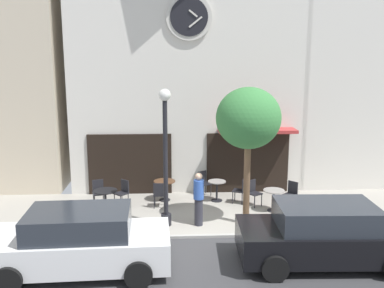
{
  "coord_description": "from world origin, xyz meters",
  "views": [
    {
      "loc": [
        -1.45,
        -11.55,
        5.11
      ],
      "look_at": [
        -0.75,
        2.15,
        2.33
      ],
      "focal_mm": 40.15,
      "sensor_mm": 36.0,
      "label": 1
    }
  ],
  "objects_px": {
    "cafe_table_center": "(105,196)",
    "cafe_table_rightmost": "(274,196)",
    "cafe_chair_left_end": "(98,191)",
    "cafe_chair_facing_street": "(241,189)",
    "cafe_chair_right_end": "(123,191)",
    "street_lamp": "(165,158)",
    "cafe_chair_by_entrance": "(159,193)",
    "cafe_chair_facing_wall": "(203,181)",
    "street_tree": "(248,119)",
    "parked_car_black": "(325,234)",
    "parked_car_white": "(80,242)",
    "cafe_chair_mid_row": "(253,191)",
    "cafe_table_near_door": "(165,186)",
    "pedestrian_blue": "(199,198)",
    "cafe_chair_curbside": "(291,192)",
    "cafe_table_near_curb": "(217,188)"
  },
  "relations": [
    {
      "from": "cafe_table_near_door",
      "to": "parked_car_white",
      "type": "height_order",
      "value": "parked_car_white"
    },
    {
      "from": "cafe_table_center",
      "to": "cafe_chair_by_entrance",
      "type": "distance_m",
      "value": 1.82
    },
    {
      "from": "street_tree",
      "to": "parked_car_black",
      "type": "xyz_separation_m",
      "value": [
        1.51,
        -2.69,
        -2.54
      ]
    },
    {
      "from": "cafe_chair_right_end",
      "to": "cafe_chair_by_entrance",
      "type": "height_order",
      "value": "same"
    },
    {
      "from": "cafe_table_rightmost",
      "to": "pedestrian_blue",
      "type": "height_order",
      "value": "pedestrian_blue"
    },
    {
      "from": "cafe_table_near_door",
      "to": "cafe_chair_by_entrance",
      "type": "distance_m",
      "value": 0.78
    },
    {
      "from": "cafe_chair_left_end",
      "to": "cafe_chair_facing_street",
      "type": "bearing_deg",
      "value": -0.47
    },
    {
      "from": "cafe_chair_by_entrance",
      "to": "cafe_chair_facing_wall",
      "type": "bearing_deg",
      "value": 39.61
    },
    {
      "from": "street_lamp",
      "to": "cafe_table_near_curb",
      "type": "distance_m",
      "value": 3.28
    },
    {
      "from": "cafe_table_near_curb",
      "to": "cafe_chair_facing_wall",
      "type": "distance_m",
      "value": 0.85
    },
    {
      "from": "cafe_chair_left_end",
      "to": "cafe_chair_mid_row",
      "type": "xyz_separation_m",
      "value": [
        5.41,
        -0.29,
        0.0
      ]
    },
    {
      "from": "street_tree",
      "to": "cafe_chair_right_end",
      "type": "xyz_separation_m",
      "value": [
        -4.01,
        1.91,
        -2.77
      ]
    },
    {
      "from": "cafe_table_near_door",
      "to": "cafe_table_rightmost",
      "type": "bearing_deg",
      "value": -19.25
    },
    {
      "from": "cafe_chair_facing_wall",
      "to": "parked_car_white",
      "type": "xyz_separation_m",
      "value": [
        -3.43,
        -5.75,
        0.23
      ]
    },
    {
      "from": "cafe_table_center",
      "to": "cafe_table_rightmost",
      "type": "distance_m",
      "value": 5.65
    },
    {
      "from": "cafe_chair_facing_wall",
      "to": "pedestrian_blue",
      "type": "relative_size",
      "value": 0.54
    },
    {
      "from": "street_tree",
      "to": "cafe_chair_mid_row",
      "type": "relative_size",
      "value": 4.73
    },
    {
      "from": "street_lamp",
      "to": "pedestrian_blue",
      "type": "xyz_separation_m",
      "value": [
        1.0,
        -0.05,
        -1.28
      ]
    },
    {
      "from": "cafe_table_near_curb",
      "to": "cafe_chair_curbside",
      "type": "xyz_separation_m",
      "value": [
        2.5,
        -0.77,
        0.03
      ]
    },
    {
      "from": "cafe_table_center",
      "to": "cafe_table_near_curb",
      "type": "xyz_separation_m",
      "value": [
        3.85,
        0.94,
        -0.06
      ]
    },
    {
      "from": "street_tree",
      "to": "cafe_chair_curbside",
      "type": "height_order",
      "value": "street_tree"
    },
    {
      "from": "street_lamp",
      "to": "cafe_table_near_door",
      "type": "bearing_deg",
      "value": 91.84
    },
    {
      "from": "cafe_table_center",
      "to": "cafe_chair_facing_wall",
      "type": "distance_m",
      "value": 3.81
    },
    {
      "from": "street_tree",
      "to": "parked_car_black",
      "type": "bearing_deg",
      "value": -60.69
    },
    {
      "from": "cafe_chair_right_end",
      "to": "street_lamp",
      "type": "bearing_deg",
      "value": -51.27
    },
    {
      "from": "cafe_table_center",
      "to": "cafe_chair_facing_wall",
      "type": "bearing_deg",
      "value": 26.22
    },
    {
      "from": "pedestrian_blue",
      "to": "parked_car_white",
      "type": "height_order",
      "value": "pedestrian_blue"
    },
    {
      "from": "street_lamp",
      "to": "cafe_chair_facing_street",
      "type": "height_order",
      "value": "street_lamp"
    },
    {
      "from": "cafe_table_center",
      "to": "cafe_table_near_curb",
      "type": "height_order",
      "value": "cafe_table_center"
    },
    {
      "from": "cafe_table_near_door",
      "to": "cafe_chair_facing_wall",
      "type": "bearing_deg",
      "value": 21.92
    },
    {
      "from": "cafe_chair_facing_wall",
      "to": "cafe_chair_facing_street",
      "type": "xyz_separation_m",
      "value": [
        1.26,
        -1.02,
        0.0
      ]
    },
    {
      "from": "cafe_table_near_curb",
      "to": "cafe_chair_facing_street",
      "type": "relative_size",
      "value": 0.83
    },
    {
      "from": "cafe_table_center",
      "to": "cafe_chair_mid_row",
      "type": "distance_m",
      "value": 5.08
    },
    {
      "from": "cafe_chair_left_end",
      "to": "parked_car_black",
      "type": "relative_size",
      "value": 0.21
    },
    {
      "from": "cafe_chair_left_end",
      "to": "street_tree",
      "type": "bearing_deg",
      "value": -21.94
    },
    {
      "from": "cafe_chair_facing_wall",
      "to": "street_lamp",
      "type": "bearing_deg",
      "value": -115.23
    },
    {
      "from": "cafe_chair_curbside",
      "to": "parked_car_black",
      "type": "xyz_separation_m",
      "value": [
        -0.32,
        -4.12,
        0.23
      ]
    },
    {
      "from": "cafe_chair_left_end",
      "to": "cafe_chair_by_entrance",
      "type": "bearing_deg",
      "value": -9.9
    },
    {
      "from": "street_lamp",
      "to": "cafe_chair_left_end",
      "type": "height_order",
      "value": "street_lamp"
    },
    {
      "from": "street_lamp",
      "to": "cafe_chair_right_end",
      "type": "distance_m",
      "value": 2.92
    },
    {
      "from": "cafe_chair_right_end",
      "to": "parked_car_white",
      "type": "distance_m",
      "value": 4.76
    },
    {
      "from": "cafe_chair_facing_wall",
      "to": "parked_car_white",
      "type": "distance_m",
      "value": 6.7
    },
    {
      "from": "cafe_table_near_door",
      "to": "cafe_table_center",
      "type": "bearing_deg",
      "value": -150.78
    },
    {
      "from": "cafe_chair_right_end",
      "to": "cafe_chair_facing_street",
      "type": "height_order",
      "value": "same"
    },
    {
      "from": "cafe_table_near_door",
      "to": "parked_car_white",
      "type": "distance_m",
      "value": 5.54
    },
    {
      "from": "cafe_table_near_door",
      "to": "street_lamp",
      "type": "bearing_deg",
      "value": -88.16
    },
    {
      "from": "cafe_chair_mid_row",
      "to": "cafe_table_near_door",
      "type": "bearing_deg",
      "value": 167.53
    },
    {
      "from": "cafe_chair_left_end",
      "to": "cafe_chair_mid_row",
      "type": "height_order",
      "value": "same"
    },
    {
      "from": "street_lamp",
      "to": "cafe_table_rightmost",
      "type": "xyz_separation_m",
      "value": [
        3.61,
        1.06,
        -1.62
      ]
    },
    {
      "from": "cafe_table_center",
      "to": "parked_car_black",
      "type": "bearing_deg",
      "value": -33.18
    }
  ]
}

